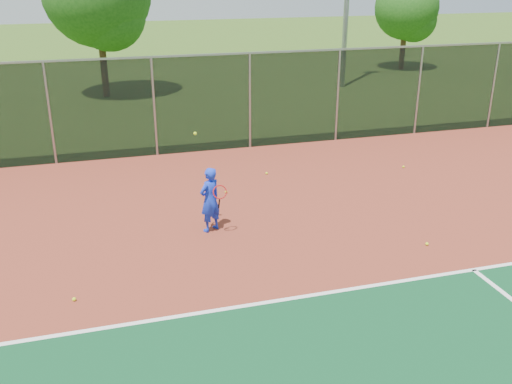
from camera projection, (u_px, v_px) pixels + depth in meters
court_apron at (408, 315)px, 9.60m from camera, size 30.00×20.00×0.02m
fence_back at (250, 100)px, 17.97m from camera, size 30.00×0.06×3.03m
tennis_player at (210, 200)px, 12.41m from camera, size 0.64×0.70×2.25m
practice_ball_2 at (427, 244)px, 11.97m from camera, size 0.07×0.07×0.07m
practice_ball_4 at (403, 167)px, 16.59m from camera, size 0.07×0.07×0.07m
practice_ball_5 at (74, 299)px, 9.98m from camera, size 0.07×0.07×0.07m
practice_ball_6 at (267, 173)px, 16.07m from camera, size 0.07×0.07×0.07m
practice_ball_7 at (226, 192)px, 14.74m from camera, size 0.07×0.07×0.07m
tree_back_mid at (408, 11)px, 31.45m from camera, size 3.51×3.51×5.15m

